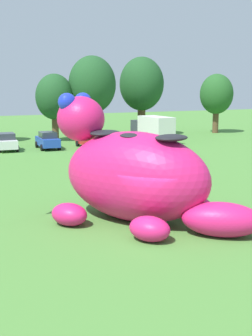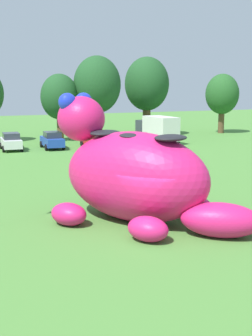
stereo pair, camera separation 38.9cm
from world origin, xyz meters
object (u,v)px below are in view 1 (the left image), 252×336
at_px(spectator_mid_field, 165,160).
at_px(spectator_by_cars, 136,168).
at_px(box_truck, 153,128).
at_px(car_white, 6,142).
at_px(car_blue, 48,140).
at_px(spectator_near_inflatable, 118,158).
at_px(spectator_wandering, 97,164).
at_px(car_red, 90,139).
at_px(giant_inflatable_creature, 136,175).

height_order(spectator_mid_field, spectator_by_cars, same).
relative_size(box_truck, spectator_by_cars, 3.78).
distance_m(box_truck, spectator_by_cars, 20.01).
bearing_deg(car_white, spectator_mid_field, -61.70).
bearing_deg(spectator_by_cars, car_blue, 94.40).
distance_m(spectator_near_inflatable, spectator_mid_field, 3.57).
bearing_deg(car_white, spectator_wandering, -77.72).
relative_size(car_red, spectator_mid_field, 2.40).
bearing_deg(car_white, box_truck, -2.84).
bearing_deg(box_truck, spectator_wandering, -129.81).
relative_size(giant_inflatable_creature, car_blue, 2.35).
bearing_deg(spectator_near_inflatable, box_truck, 52.70).
bearing_deg(spectator_by_cars, spectator_wandering, 129.88).
bearing_deg(spectator_near_inflatable, car_blue, 97.87).
relative_size(spectator_mid_field, spectator_wandering, 1.00).
height_order(car_blue, box_truck, box_truck).
relative_size(giant_inflatable_creature, spectator_near_inflatable, 5.74).
xyz_separation_m(spectator_mid_field, spectator_wandering, (-5.22, 0.43, 0.00)).
bearing_deg(box_truck, spectator_by_cars, -121.40).
xyz_separation_m(giant_inflatable_creature, spectator_wandering, (2.09, 10.47, -1.31)).
height_order(box_truck, spectator_mid_field, box_truck).
relative_size(box_truck, spectator_mid_field, 3.78).
distance_m(car_blue, spectator_near_inflatable, 13.40).
relative_size(car_red, spectator_near_inflatable, 2.40).
relative_size(car_blue, spectator_mid_field, 2.44).
bearing_deg(spectator_wandering, spectator_by_cars, -50.12).
bearing_deg(car_white, car_red, -9.34).
bearing_deg(spectator_mid_field, spectator_by_cars, -150.81).
bearing_deg(car_white, car_blue, -7.48).
bearing_deg(car_red, car_blue, 168.91).
xyz_separation_m(car_blue, spectator_near_inflatable, (1.84, -13.27, -0.01)).
xyz_separation_m(car_red, box_truck, (7.60, 0.55, 0.74)).
distance_m(giant_inflatable_creature, spectator_by_cars, 9.21).
xyz_separation_m(car_white, box_truck, (15.71, -0.78, 0.74)).
height_order(car_red, spectator_mid_field, car_red).
relative_size(giant_inflatable_creature, car_white, 2.34).
xyz_separation_m(giant_inflatable_creature, car_blue, (2.66, 25.51, -1.30)).
relative_size(giant_inflatable_creature, spectator_wandering, 5.74).
bearing_deg(spectator_wandering, car_blue, 87.82).
relative_size(box_truck, spectator_wandering, 3.78).
relative_size(spectator_by_cars, spectator_wandering, 1.00).
bearing_deg(box_truck, car_red, -175.83).
bearing_deg(car_red, giant_inflatable_creature, -105.42).
bearing_deg(box_truck, spectator_mid_field, -115.02).
bearing_deg(spectator_near_inflatable, giant_inflatable_creature, -110.18).
bearing_deg(car_red, car_white, 170.66).
distance_m(giant_inflatable_creature, spectator_near_inflatable, 13.11).
height_order(giant_inflatable_creature, spectator_by_cars, giant_inflatable_creature).
distance_m(box_truck, spectator_near_inflatable, 16.38).
distance_m(car_red, spectator_wandering, 14.99).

